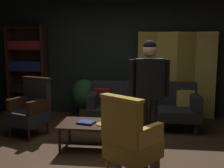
# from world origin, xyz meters

# --- Properties ---
(ground_plane) EXTENTS (10.00, 10.00, 0.00)m
(ground_plane) POSITION_xyz_m (0.00, 0.00, 0.00)
(ground_plane) COLOR #3D2819
(back_wall) EXTENTS (7.20, 0.10, 2.80)m
(back_wall) POSITION_xyz_m (0.00, 2.45, 1.40)
(back_wall) COLOR black
(back_wall) RESTS_ON ground_plane
(folding_screen) EXTENTS (1.70, 0.25, 1.90)m
(folding_screen) POSITION_xyz_m (1.26, 2.26, 0.99)
(folding_screen) COLOR #B29338
(folding_screen) RESTS_ON ground_plane
(bookshelf) EXTENTS (0.90, 0.32, 2.05)m
(bookshelf) POSITION_xyz_m (-2.15, 2.19, 1.07)
(bookshelf) COLOR black
(bookshelf) RESTS_ON ground_plane
(velvet_couch) EXTENTS (2.12, 0.78, 0.88)m
(velvet_couch) POSITION_xyz_m (0.55, 1.45, 0.45)
(velvet_couch) COLOR black
(velvet_couch) RESTS_ON ground_plane
(coffee_table) EXTENTS (1.00, 0.64, 0.42)m
(coffee_table) POSITION_xyz_m (-0.24, 0.19, 0.37)
(coffee_table) COLOR black
(coffee_table) RESTS_ON ground_plane
(armchair_gilt_accent) EXTENTS (0.81, 0.81, 1.04)m
(armchair_gilt_accent) POSITION_xyz_m (0.39, -0.62, 0.49)
(armchair_gilt_accent) COLOR gold
(armchair_gilt_accent) RESTS_ON ground_plane
(armchair_wing_left) EXTENTS (0.75, 0.75, 1.04)m
(armchair_wing_left) POSITION_xyz_m (-1.47, 0.73, 0.49)
(armchair_wing_left) COLOR black
(armchair_wing_left) RESTS_ON ground_plane
(standing_figure) EXTENTS (0.58, 0.28, 1.70)m
(standing_figure) POSITION_xyz_m (0.63, 0.05, 1.03)
(standing_figure) COLOR black
(standing_figure) RESTS_ON ground_plane
(potted_plant) EXTENTS (0.58, 0.58, 0.87)m
(potted_plant) POSITION_xyz_m (-0.73, 1.91, 0.50)
(potted_plant) COLOR brown
(potted_plant) RESTS_ON ground_plane
(book_navy_cloth) EXTENTS (0.29, 0.25, 0.03)m
(book_navy_cloth) POSITION_xyz_m (-0.33, 0.16, 0.44)
(book_navy_cloth) COLOR navy
(book_navy_cloth) RESTS_ON coffee_table
(brass_tray) EXTENTS (0.22, 0.22, 0.02)m
(brass_tray) POSITION_xyz_m (-0.05, 0.13, 0.43)
(brass_tray) COLOR gold
(brass_tray) RESTS_ON coffee_table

